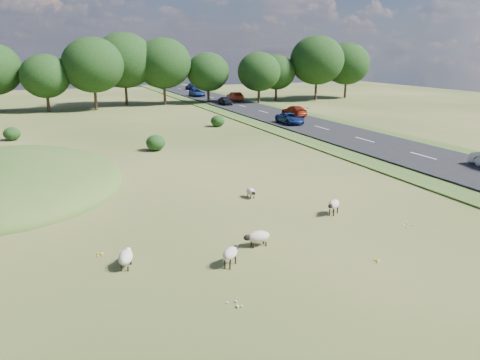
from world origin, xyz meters
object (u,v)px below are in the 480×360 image
car_0 (235,96)px  sheep_2 (251,192)px  sheep_1 (126,257)px  sheep_4 (231,253)px  car_4 (294,111)px  car_1 (290,118)px  car_7 (192,86)px  car_5 (225,101)px  sheep_3 (258,237)px  car_2 (197,93)px  sheep_0 (334,204)px

car_0 → sheep_2: bearing=69.9°
sheep_1 → sheep_2: bearing=-32.1°
sheep_4 → car_4: size_ratio=0.22×
car_1 → car_7: size_ratio=0.87×
sheep_4 → car_5: (20.10, 55.92, 0.32)m
sheep_2 → sheep_4: sheep_4 is taller
sheep_1 → sheep_3: 5.91m
sheep_2 → car_1: bearing=147.8°
car_0 → car_1: (-3.80, -28.19, -0.12)m
car_5 → car_2: bearing=90.0°
sheep_0 → sheep_3: (-5.57, -2.43, -0.11)m
sheep_1 → sheep_3: bearing=-71.3°
sheep_3 → car_2: bearing=-103.9°
sheep_4 → car_5: size_ratio=0.28×
sheep_4 → car_7: 91.79m
car_2 → car_4: car_4 is taller
car_1 → car_5: (0.00, 22.75, 0.02)m
sheep_2 → sheep_3: 7.38m
car_1 → sheep_2: bearing=-122.2°
sheep_4 → car_2: 74.75m
sheep_2 → car_4: 36.47m
car_7 → car_0: bearing=90.0°
car_7 → sheep_1: bearing=72.2°
car_4 → sheep_4: bearing=58.6°
sheep_0 → sheep_1: size_ratio=0.84×
car_1 → car_7: car_7 is taller
sheep_3 → car_1: (18.23, 31.74, 0.41)m
sheep_3 → sheep_2: bearing=-110.0°
car_5 → sheep_0: bearing=-103.7°
car_2 → sheep_4: bearing=-105.6°
car_1 → car_2: size_ratio=0.93×
sheep_4 → car_5: bearing=25.7°
sheep_0 → car_4: car_4 is taller
sheep_2 → car_0: (19.44, 53.01, 0.62)m
car_4 → car_7: bearing=-90.0°
sheep_3 → car_7: size_ratio=0.25×
car_0 → car_2: size_ratio=0.93×
car_5 → car_7: car_7 is taller
sheep_2 → sheep_1: bearing=-51.0°
car_4 → car_2: bearing=-83.4°
sheep_2 → car_1: car_1 is taller
sheep_3 → car_4: size_ratio=0.27×
car_2 → car_5: car_2 is taller
sheep_3 → car_7: car_7 is taller
sheep_2 → sheep_0: bearing=33.6°
sheep_0 → car_7: (16.46, 84.75, 0.42)m
sheep_3 → car_5: car_5 is taller
car_5 → car_7: 32.91m
car_4 → sheep_3: bearing=59.7°
car_1 → sheep_3: bearing=-119.9°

